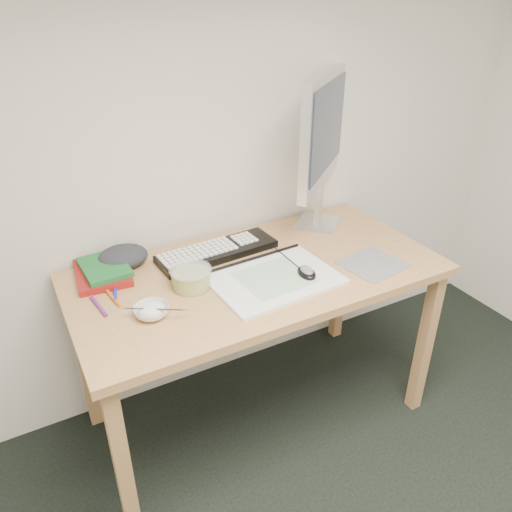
{
  "coord_description": "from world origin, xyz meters",
  "views": [
    {
      "loc": [
        -0.59,
        0.0,
        1.72
      ],
      "look_at": [
        0.16,
        1.4,
        0.83
      ],
      "focal_mm": 35.0,
      "sensor_mm": 36.0,
      "label": 1
    }
  ],
  "objects": [
    {
      "name": "pencil_pink",
      "position": [
        0.18,
        1.48,
        0.75
      ],
      "size": [
        0.15,
        0.05,
        0.01
      ],
      "primitive_type": "cylinder",
      "rotation": [
        0.0,
        1.57,
        -0.27
      ],
      "color": "pink",
      "rests_on": "desk"
    },
    {
      "name": "marker_blue",
      "position": [
        -0.33,
        1.54,
        0.76
      ],
      "size": [
        0.05,
        0.14,
        0.01
      ],
      "primitive_type": "cylinder",
      "rotation": [
        0.0,
        1.57,
        1.32
      ],
      "color": "#2021B1",
      "rests_on": "desk"
    },
    {
      "name": "book_red",
      "position": [
        -0.34,
        1.67,
        0.76
      ],
      "size": [
        0.21,
        0.27,
        0.02
      ],
      "primitive_type": "cube",
      "rotation": [
        0.0,
        0.0,
        -0.1
      ],
      "color": "maroon",
      "rests_on": "desk"
    },
    {
      "name": "pencil_tan",
      "position": [
        0.19,
        1.45,
        0.75
      ],
      "size": [
        0.14,
        0.1,
        0.01
      ],
      "primitive_type": "cylinder",
      "rotation": [
        0.0,
        1.57,
        -0.61
      ],
      "color": "tan",
      "rests_on": "desk"
    },
    {
      "name": "marker_purple",
      "position": [
        -0.4,
        1.47,
        0.76
      ],
      "size": [
        0.03,
        0.14,
        0.01
      ],
      "primitive_type": "cylinder",
      "rotation": [
        0.0,
        1.57,
        1.71
      ],
      "color": "#69227D",
      "rests_on": "desk"
    },
    {
      "name": "monitor",
      "position": [
        0.62,
        1.66,
        1.16
      ],
      "size": [
        0.45,
        0.4,
        0.66
      ],
      "rotation": [
        0.0,
        0.0,
        0.71
      ],
      "color": "silver",
      "rests_on": "desk"
    },
    {
      "name": "pencil_black",
      "position": [
        0.26,
        1.51,
        0.75
      ],
      "size": [
        0.19,
        0.01,
        0.01
      ],
      "primitive_type": "cylinder",
      "rotation": [
        0.0,
        1.57,
        0.0
      ],
      "color": "black",
      "rests_on": "desk"
    },
    {
      "name": "mouse",
      "position": [
        0.32,
        1.3,
        0.78
      ],
      "size": [
        0.08,
        0.11,
        0.03
      ],
      "primitive_type": "ellipsoid",
      "rotation": [
        0.0,
        0.0,
        -0.16
      ],
      "color": "black",
      "rests_on": "sketchpad"
    },
    {
      "name": "cloth_lump",
      "position": [
        -0.25,
        1.71,
        0.78
      ],
      "size": [
        0.18,
        0.16,
        0.07
      ],
      "primitive_type": "ellipsoid",
      "rotation": [
        0.0,
        0.0,
        -0.19
      ],
      "color": "#282930",
      "rests_on": "desk"
    },
    {
      "name": "book_green",
      "position": [
        -0.33,
        1.67,
        0.78
      ],
      "size": [
        0.16,
        0.22,
        0.02
      ],
      "primitive_type": "cube",
      "rotation": [
        0.0,
        0.0,
        0.04
      ],
      "color": "#186229",
      "rests_on": "book_red"
    },
    {
      "name": "sketchpad",
      "position": [
        0.2,
        1.33,
        0.76
      ],
      "size": [
        0.47,
        0.35,
        0.01
      ],
      "primitive_type": "cube",
      "rotation": [
        0.0,
        0.0,
        0.06
      ],
      "color": "white",
      "rests_on": "desk"
    },
    {
      "name": "keyboard",
      "position": [
        0.1,
        1.61,
        0.76
      ],
      "size": [
        0.49,
        0.19,
        0.03
      ],
      "primitive_type": "cube",
      "rotation": [
        0.0,
        0.0,
        0.07
      ],
      "color": "black",
      "rests_on": "desk"
    },
    {
      "name": "marker_orange",
      "position": [
        -0.35,
        1.5,
        0.76
      ],
      "size": [
        0.03,
        0.13,
        0.01
      ],
      "primitive_type": "cylinder",
      "rotation": [
        0.0,
        1.57,
        1.7
      ],
      "color": "#DA5D19",
      "rests_on": "desk"
    },
    {
      "name": "mousepad",
      "position": [
        0.6,
        1.25,
        0.75
      ],
      "size": [
        0.25,
        0.24,
        0.0
      ],
      "primitive_type": "cube",
      "rotation": [
        0.0,
        0.0,
        0.16
      ],
      "color": "slate",
      "rests_on": "desk"
    },
    {
      "name": "rice_bowl",
      "position": [
        -0.26,
        1.34,
        0.77
      ],
      "size": [
        0.14,
        0.14,
        0.04
      ],
      "primitive_type": "imported",
      "rotation": [
        0.0,
        0.0,
        0.21
      ],
      "color": "white",
      "rests_on": "desk"
    },
    {
      "name": "chopsticks",
      "position": [
        -0.26,
        1.31,
        0.79
      ],
      "size": [
        0.18,
        0.12,
        0.02
      ],
      "primitive_type": "cylinder",
      "rotation": [
        0.0,
        1.57,
        -0.54
      ],
      "color": "#B9BABC",
      "rests_on": "rice_bowl"
    },
    {
      "name": "desk",
      "position": [
        0.18,
        1.43,
        0.67
      ],
      "size": [
        1.4,
        0.7,
        0.75
      ],
      "color": "tan",
      "rests_on": "ground"
    },
    {
      "name": "fruit_tub",
      "position": [
        -0.08,
        1.44,
        0.79
      ],
      "size": [
        0.16,
        0.16,
        0.07
      ],
      "primitive_type": "cylinder",
      "rotation": [
        0.0,
        0.0,
        0.08
      ],
      "color": "gold",
      "rests_on": "desk"
    }
  ]
}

